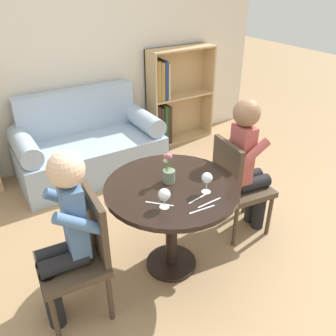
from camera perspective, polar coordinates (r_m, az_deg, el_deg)
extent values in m
plane|color=tan|center=(2.98, 0.52, -15.14)|extent=(16.00, 16.00, 0.00)
cube|color=silver|center=(4.19, -16.37, 18.20)|extent=(5.20, 0.05, 2.70)
cylinder|color=black|center=(2.52, 0.60, -3.20)|extent=(0.96, 0.96, 0.03)
cylinder|color=black|center=(2.73, 0.56, -9.57)|extent=(0.09, 0.09, 0.69)
cylinder|color=black|center=(2.97, 0.53, -14.93)|extent=(0.40, 0.40, 0.03)
cube|color=#9EB2C6|center=(4.13, -12.20, 1.65)|extent=(1.58, 0.80, 0.42)
cube|color=#9EB2C6|center=(4.22, -14.44, 8.89)|extent=(1.36, 0.16, 0.50)
cylinder|color=#9EB2C6|center=(3.85, -22.11, 3.28)|extent=(0.22, 0.72, 0.22)
cylinder|color=#9EB2C6|center=(4.23, -4.05, 7.79)|extent=(0.22, 0.72, 0.22)
cube|color=tan|center=(4.89, 1.18, 11.94)|extent=(0.90, 0.02, 1.23)
cube|color=tan|center=(4.57, -2.66, 10.63)|extent=(0.02, 0.28, 1.23)
cube|color=tan|center=(5.04, 6.31, 12.30)|extent=(0.02, 0.28, 1.23)
cube|color=tan|center=(5.01, 1.91, 4.96)|extent=(0.86, 0.28, 0.02)
cube|color=tan|center=(4.79, 2.03, 11.54)|extent=(0.86, 0.28, 0.02)
cube|color=tan|center=(4.64, 2.17, 18.65)|extent=(0.86, 0.28, 0.02)
cube|color=#332319|center=(4.70, -2.00, 6.96)|extent=(0.05, 0.23, 0.53)
cube|color=#332319|center=(4.73, -1.48, 6.94)|extent=(0.04, 0.23, 0.51)
cube|color=#234723|center=(4.76, -0.88, 7.15)|extent=(0.05, 0.23, 0.52)
cube|color=#332319|center=(4.78, -0.32, 7.21)|extent=(0.05, 0.23, 0.51)
cube|color=olive|center=(4.51, -2.10, 13.84)|extent=(0.05, 0.23, 0.50)
cube|color=olive|center=(4.54, -1.47, 13.81)|extent=(0.05, 0.23, 0.47)
cube|color=navy|center=(4.57, -0.90, 14.01)|extent=(0.03, 0.23, 0.49)
cube|color=tan|center=(4.59, -0.48, 13.87)|extent=(0.03, 0.23, 0.46)
cylinder|color=#473828|center=(2.73, -19.22, -16.56)|extent=(0.04, 0.04, 0.40)
cylinder|color=#473828|center=(2.49, -17.65, -22.09)|extent=(0.04, 0.04, 0.40)
cylinder|color=#473828|center=(2.76, -11.77, -14.65)|extent=(0.04, 0.04, 0.40)
cylinder|color=#473828|center=(2.52, -9.26, -19.84)|extent=(0.04, 0.04, 0.40)
cube|color=#473828|center=(2.46, -15.16, -14.64)|extent=(0.45, 0.45, 0.05)
cube|color=#473828|center=(2.32, -11.40, -8.95)|extent=(0.07, 0.38, 0.45)
cylinder|color=#473828|center=(3.26, 15.92, -7.33)|extent=(0.04, 0.04, 0.40)
cylinder|color=#473828|center=(3.48, 12.26, -4.22)|extent=(0.04, 0.04, 0.40)
cylinder|color=#473828|center=(3.07, 10.72, -9.19)|extent=(0.04, 0.04, 0.40)
cylinder|color=#473828|center=(3.30, 7.22, -5.74)|extent=(0.04, 0.04, 0.40)
cube|color=#473828|center=(3.15, 11.94, -3.24)|extent=(0.47, 0.47, 0.05)
cube|color=#473828|center=(2.92, 9.42, 0.00)|extent=(0.08, 0.38, 0.45)
cylinder|color=black|center=(2.63, -18.43, -17.82)|extent=(0.11, 0.11, 0.45)
cylinder|color=black|center=(2.55, -17.93, -19.51)|extent=(0.11, 0.11, 0.45)
cylinder|color=black|center=(2.45, -16.90, -12.78)|extent=(0.31, 0.13, 0.11)
cylinder|color=black|center=(2.37, -16.31, -14.44)|extent=(0.31, 0.13, 0.11)
cube|color=#4C709E|center=(2.26, -14.81, -8.12)|extent=(0.14, 0.21, 0.50)
cylinder|color=#4C709E|center=(2.33, -15.85, -4.89)|extent=(0.29, 0.09, 0.23)
cylinder|color=#4C709E|center=(2.11, -14.15, -8.65)|extent=(0.29, 0.09, 0.23)
sphere|color=beige|center=(2.06, -16.07, -0.20)|extent=(0.22, 0.22, 0.22)
cylinder|color=black|center=(3.31, 14.48, -6.01)|extent=(0.11, 0.11, 0.45)
cylinder|color=black|center=(3.37, 13.34, -5.05)|extent=(0.11, 0.11, 0.45)
cylinder|color=black|center=(3.10, 13.51, -2.41)|extent=(0.31, 0.15, 0.11)
cylinder|color=black|center=(3.17, 12.32, -1.47)|extent=(0.31, 0.15, 0.11)
cube|color=#B2514C|center=(2.94, 11.76, 1.98)|extent=(0.14, 0.21, 0.52)
cylinder|color=#B2514C|center=(2.82, 13.49, 2.19)|extent=(0.29, 0.10, 0.23)
cylinder|color=#B2514C|center=(3.01, 10.43, 4.36)|extent=(0.29, 0.10, 0.23)
sphere|color=#936B4C|center=(2.80, 12.52, 8.64)|extent=(0.21, 0.21, 0.21)
cylinder|color=white|center=(2.30, -0.59, -6.26)|extent=(0.06, 0.06, 0.00)
cylinder|color=white|center=(2.28, -0.59, -5.61)|extent=(0.01, 0.01, 0.06)
sphere|color=white|center=(2.24, -0.60, -4.29)|extent=(0.08, 0.08, 0.08)
sphere|color=maroon|center=(2.25, -0.60, -4.50)|extent=(0.06, 0.06, 0.06)
cylinder|color=white|center=(2.46, 6.13, -3.81)|extent=(0.06, 0.06, 0.00)
cylinder|color=white|center=(2.43, 6.18, -2.99)|extent=(0.01, 0.01, 0.08)
sphere|color=white|center=(2.40, 6.27, -1.58)|extent=(0.08, 0.08, 0.08)
sphere|color=beige|center=(2.40, 6.26, -1.77)|extent=(0.05, 0.05, 0.05)
cylinder|color=gray|center=(2.53, 0.16, -1.31)|extent=(0.09, 0.09, 0.09)
cylinder|color=#4C7A42|center=(2.47, -0.03, 0.73)|extent=(0.01, 0.01, 0.13)
sphere|color=#D16684|center=(2.44, -0.03, 2.02)|extent=(0.04, 0.04, 0.04)
cylinder|color=#4C7A42|center=(2.49, -0.34, 0.77)|extent=(0.01, 0.01, 0.11)
sphere|color=#E07F4C|center=(2.46, -0.34, 1.90)|extent=(0.04, 0.04, 0.04)
cylinder|color=#4C7A42|center=(2.50, -0.30, 0.46)|extent=(0.01, 0.01, 0.07)
sphere|color=silver|center=(2.48, -0.30, 1.20)|extent=(0.04, 0.04, 0.04)
cylinder|color=#4C7A42|center=(2.50, -0.20, 0.85)|extent=(0.01, 0.01, 0.10)
sphere|color=#EACC4C|center=(2.48, -0.20, 1.89)|extent=(0.04, 0.04, 0.04)
cylinder|color=#4C7A42|center=(2.51, 0.30, 0.84)|extent=(0.01, 0.01, 0.10)
sphere|color=#D16684|center=(2.48, 0.30, 1.81)|extent=(0.04, 0.04, 0.04)
cube|color=silver|center=(2.35, 6.67, -5.55)|extent=(0.19, 0.02, 0.00)
cube|color=silver|center=(2.29, 5.50, -6.63)|extent=(0.19, 0.02, 0.00)
cube|color=silver|center=(2.33, -1.38, -5.75)|extent=(0.14, 0.14, 0.00)
cube|color=silver|center=(2.39, 4.99, -4.81)|extent=(0.19, 0.05, 0.00)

